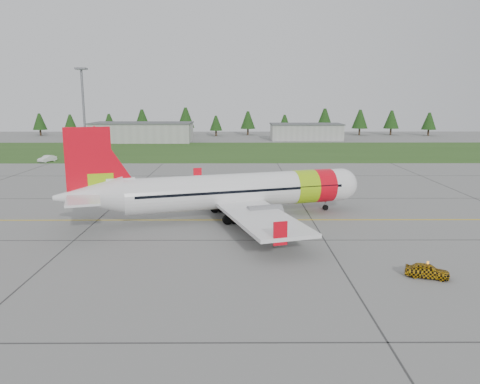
{
  "coord_description": "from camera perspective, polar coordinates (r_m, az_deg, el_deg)",
  "views": [
    {
      "loc": [
        1.33,
        -44.73,
        13.8
      ],
      "look_at": [
        1.58,
        6.59,
        3.61
      ],
      "focal_mm": 35.0,
      "sensor_mm": 36.0,
      "label": 1
    }
  ],
  "objects": [
    {
      "name": "hangar_west",
      "position": [
        158.24,
        -11.79,
        7.09
      ],
      "size": [
        32.0,
        14.0,
        6.0
      ],
      "primitive_type": "cube",
      "color": "#A8A8A3",
      "rests_on": "ground"
    },
    {
      "name": "aircraft",
      "position": [
        55.1,
        -0.89,
        0.1
      ],
      "size": [
        35.23,
        33.31,
        10.96
      ],
      "rotation": [
        0.0,
        0.0,
        0.3
      ],
      "color": "white",
      "rests_on": "ground"
    },
    {
      "name": "treeline",
      "position": [
        182.95,
        -0.7,
        8.48
      ],
      "size": [
        160.0,
        8.0,
        10.0
      ],
      "primitive_type": null,
      "color": "#1C3F14",
      "rests_on": "ground"
    },
    {
      "name": "service_van",
      "position": [
        113.36,
        -22.51,
        4.53
      ],
      "size": [
        2.01,
        1.96,
        4.48
      ],
      "primitive_type": "imported",
      "rotation": [
        0.0,
        0.0,
        -0.39
      ],
      "color": "white",
      "rests_on": "ground"
    },
    {
      "name": "ground",
      "position": [
        46.83,
        -1.91,
        -5.91
      ],
      "size": [
        320.0,
        320.0,
        0.0
      ],
      "primitive_type": "plane",
      "color": "gray",
      "rests_on": "ground"
    },
    {
      "name": "grass_strip",
      "position": [
        127.49,
        -0.88,
        5.03
      ],
      "size": [
        320.0,
        50.0,
        0.03
      ],
      "primitive_type": "cube",
      "color": "#30561E",
      "rests_on": "ground"
    },
    {
      "name": "taxi_guideline",
      "position": [
        54.52,
        -1.68,
        -3.42
      ],
      "size": [
        120.0,
        0.25,
        0.02
      ],
      "primitive_type": "cube",
      "color": "gold",
      "rests_on": "ground"
    },
    {
      "name": "follow_me_car",
      "position": [
        39.73,
        21.98,
        -7.39
      ],
      "size": [
        1.52,
        1.65,
        3.34
      ],
      "primitive_type": "imported",
      "rotation": [
        0.0,
        0.0,
        1.23
      ],
      "color": "#E4A70C",
      "rests_on": "ground"
    },
    {
      "name": "hangar_east",
      "position": [
        164.83,
        8.04,
        7.23
      ],
      "size": [
        24.0,
        12.0,
        5.2
      ],
      "primitive_type": "cube",
      "color": "#A8A8A3",
      "rests_on": "ground"
    },
    {
      "name": "floodlight_mast",
      "position": [
        108.07,
        -18.46,
        8.65
      ],
      "size": [
        0.5,
        0.5,
        20.0
      ],
      "primitive_type": "cylinder",
      "color": "slate",
      "rests_on": "ground"
    }
  ]
}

